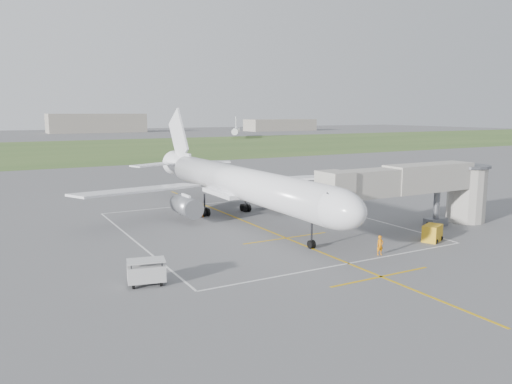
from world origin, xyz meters
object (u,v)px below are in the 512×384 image
airliner (239,183)px  ramp_worker_wing (200,210)px  jet_bridge (423,186)px  gpu_unit (432,233)px  ramp_worker_nose (380,245)px  baggage_cart (146,272)px

airliner → ramp_worker_wing: bearing=141.0°
jet_bridge → ramp_worker_wing: 26.33m
gpu_unit → jet_bridge: bearing=29.0°
gpu_unit → ramp_worker_nose: 8.13m
ramp_worker_nose → ramp_worker_wing: (-7.92, 23.15, 0.04)m
jet_bridge → ramp_worker_nose: jet_bridge is taller
jet_bridge → gpu_unit: jet_bridge is taller
airliner → jet_bridge: bearing=-42.2°
ramp_worker_nose → ramp_worker_wing: size_ratio=0.96×
gpu_unit → baggage_cart: size_ratio=0.85×
airliner → ramp_worker_nose: 20.82m
ramp_worker_nose → ramp_worker_wing: ramp_worker_wing is taller
baggage_cart → jet_bridge: bearing=18.3°
ramp_worker_nose → baggage_cart: bearing=-177.8°
baggage_cart → ramp_worker_nose: baggage_cart is taller
gpu_unit → baggage_cart: baggage_cart is taller
jet_bridge → airliner: bearing=137.8°
jet_bridge → baggage_cart: (-32.47, -3.36, -3.75)m
gpu_unit → ramp_worker_nose: size_ratio=1.45×
jet_bridge → ramp_worker_wing: size_ratio=12.41×
jet_bridge → ramp_worker_nose: bearing=-153.2°
ramp_worker_nose → gpu_unit: bearing=17.2°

